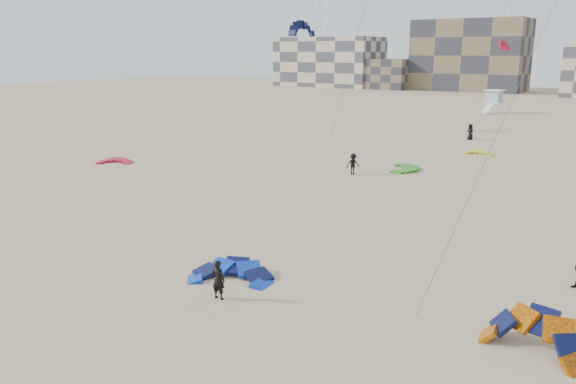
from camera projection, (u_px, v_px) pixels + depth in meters
The scene contains 15 objects.
ground at pixel (198, 288), 24.36m from camera, with size 320.00×320.00×0.00m, color tan.
kite_ground_blue at pixel (231, 279), 25.27m from camera, with size 3.74×3.78×1.19m, color blue, non-canonical shape.
kite_ground_orange at pixel (532, 351), 19.22m from camera, with size 3.42×2.81×2.09m, color #F36900, non-canonical shape.
kite_ground_red at pixel (115, 163), 51.75m from camera, with size 2.99×3.15×0.60m, color red, non-canonical shape.
kite_ground_green at pixel (403, 169), 48.82m from camera, with size 3.63×3.85×0.44m, color #21961E, non-canonical shape.
kite_ground_yellow at pixel (478, 154), 56.00m from camera, with size 2.77×2.88×0.61m, color gold, non-canonical shape.
kitesurfer_main at pixel (218, 280), 23.09m from camera, with size 0.62×0.40×1.69m, color black.
kitesurfer_c at pixel (353, 164), 46.68m from camera, with size 1.14×0.65×1.76m, color black.
kitesurfer_e at pixel (470, 132), 65.05m from camera, with size 0.90×0.58×1.83m, color black.
kite_fly_navy at pixel (302, 30), 71.63m from camera, with size 9.18×4.61×13.01m.
kite_fly_red at pixel (504, 46), 78.11m from camera, with size 4.12×10.75×11.03m.
lifeguard_tower_far at pixel (494, 101), 93.50m from camera, with size 3.03×5.38×3.80m.
condo_west_a at pixel (329, 62), 165.03m from camera, with size 30.00×15.00×14.00m, color #CCB496.
condo_west_b at pixel (470, 55), 145.76m from camera, with size 28.00×14.00×18.00m, color brown.
condo_fill_left at pixel (388, 74), 153.17m from camera, with size 12.00×10.00×8.00m, color brown.
Camera 1 is at (16.04, -16.42, 9.96)m, focal length 35.00 mm.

